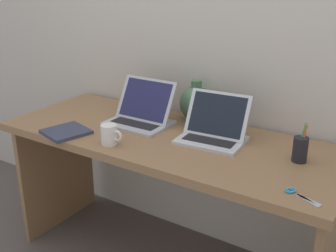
# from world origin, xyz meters

# --- Properties ---
(back_wall) EXTENTS (4.40, 0.04, 2.40)m
(back_wall) POSITION_xyz_m (0.00, 0.37, 1.20)
(back_wall) COLOR beige
(back_wall) RESTS_ON ground
(desk) EXTENTS (1.69, 0.66, 0.76)m
(desk) POSITION_xyz_m (0.00, 0.00, 0.61)
(desk) COLOR olive
(desk) RESTS_ON ground
(laptop_left) EXTENTS (0.32, 0.25, 0.22)m
(laptop_left) POSITION_xyz_m (-0.21, 0.08, 0.82)
(laptop_left) COLOR #B2B2B7
(laptop_left) RESTS_ON desk
(laptop_right) EXTENTS (0.32, 0.26, 0.21)m
(laptop_right) POSITION_xyz_m (0.21, 0.08, 0.82)
(laptop_right) COLOR silver
(laptop_right) RESTS_ON desk
(green_vase) EXTENTS (0.17, 0.17, 0.22)m
(green_vase) POSITION_xyz_m (0.00, 0.27, 0.85)
(green_vase) COLOR #47704C
(green_vase) RESTS_ON desk
(notebook_stack) EXTENTS (0.24, 0.24, 0.02)m
(notebook_stack) POSITION_xyz_m (-0.44, -0.25, 0.77)
(notebook_stack) COLOR #33384C
(notebook_stack) RESTS_ON desk
(coffee_mug) EXTENTS (0.11, 0.07, 0.09)m
(coffee_mug) POSITION_xyz_m (-0.17, -0.23, 0.81)
(coffee_mug) COLOR white
(coffee_mug) RESTS_ON desk
(pen_cup) EXTENTS (0.06, 0.06, 0.17)m
(pen_cup) POSITION_xyz_m (0.62, 0.06, 0.82)
(pen_cup) COLOR black
(pen_cup) RESTS_ON desk
(scissors) EXTENTS (0.14, 0.09, 0.01)m
(scissors) POSITION_xyz_m (0.69, -0.23, 0.76)
(scissors) COLOR #B7B7BC
(scissors) RESTS_ON desk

